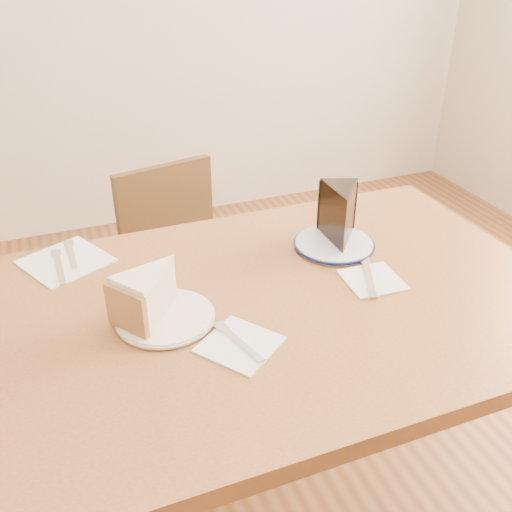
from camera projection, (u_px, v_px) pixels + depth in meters
The scene contains 13 objects.
table at pixel (279, 334), 1.24m from camera, with size 1.20×0.80×0.75m.
chair_far at pixel (187, 278), 1.84m from camera, with size 0.46×0.46×0.78m.
plate_cream at pixel (166, 317), 1.12m from camera, with size 0.19×0.19×0.01m, color white.
plate_navy at pixel (334, 244), 1.38m from camera, with size 0.19×0.19×0.01m, color white.
carrot_cake at pixel (153, 293), 1.10m from camera, with size 0.09×0.13×0.09m, color beige, non-canonical shape.
chocolate_cake at pixel (341, 218), 1.35m from camera, with size 0.09×0.13×0.12m, color black, non-canonical shape.
napkin_cream at pixel (240, 344), 1.05m from camera, with size 0.13×0.13×0.00m, color white.
napkin_navy at pixel (372, 280), 1.25m from camera, with size 0.12×0.12×0.00m, color white.
napkin_spare at pixel (66, 261), 1.32m from camera, with size 0.17×0.17×0.00m, color white.
fork_cream at pixel (239, 342), 1.05m from camera, with size 0.01×0.14×0.00m, color silver.
knife_navy at pixel (368, 276), 1.25m from camera, with size 0.02×0.17×0.00m, color silver.
fork_spare at pixel (71, 254), 1.33m from camera, with size 0.01×0.14×0.00m, color silver.
knife_spare at pixel (59, 267), 1.29m from camera, with size 0.01×0.16×0.00m, color silver.
Camera 1 is at (-0.41, -0.90, 1.42)m, focal length 40.00 mm.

